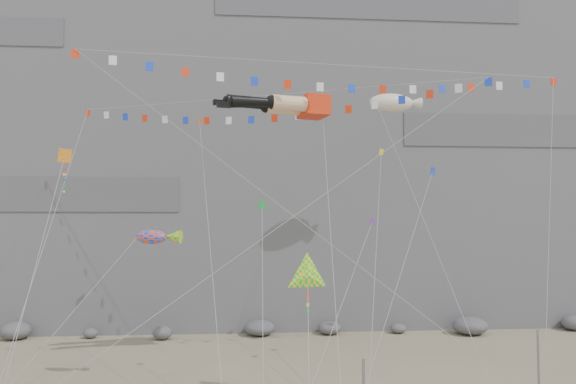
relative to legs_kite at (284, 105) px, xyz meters
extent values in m
cube|color=slate|center=(-1.15, 27.27, 7.81)|extent=(80.00, 28.00, 50.00)
cylinder|color=slate|center=(12.77, -7.40, -15.20)|extent=(0.12, 0.12, 3.98)
cube|color=red|center=(1.99, 0.48, 0.01)|extent=(2.09, 2.54, 1.32)
cylinder|color=#E5B68F|center=(0.27, -0.60, 0.01)|extent=(2.39, 1.46, 0.97)
sphere|color=black|center=(-0.82, -0.86, 0.01)|extent=(0.89, 0.89, 0.89)
cone|color=black|center=(-2.10, -1.16, -0.06)|extent=(2.78, 1.40, 0.91)
cube|color=black|center=(-3.82, -1.57, -0.36)|extent=(0.93, 0.57, 0.32)
cylinder|color=#E5B68F|center=(-0.03, 0.68, 0.01)|extent=(2.39, 1.46, 0.97)
sphere|color=black|center=(-1.12, 0.42, 0.01)|extent=(0.89, 0.89, 0.89)
cone|color=black|center=(-2.40, 0.12, 0.14)|extent=(2.79, 1.40, 0.97)
cube|color=black|center=(-4.13, -0.28, 0.04)|extent=(0.93, 0.57, 0.32)
cylinder|color=gray|center=(1.83, -5.87, -8.56)|extent=(0.03, 0.03, 21.34)
cylinder|color=gray|center=(-7.68, -3.01, -7.86)|extent=(0.03, 0.03, 26.16)
cylinder|color=gray|center=(8.07, -4.41, -7.38)|extent=(0.03, 0.03, 22.68)
cylinder|color=gray|center=(-13.55, -5.49, -10.40)|extent=(0.03, 0.03, 15.20)
cylinder|color=gray|center=(-11.54, -5.30, -12.78)|extent=(0.03, 0.03, 12.34)
cylinder|color=gray|center=(0.44, -9.51, -13.78)|extent=(0.03, 0.03, 9.80)
cylinder|color=gray|center=(9.89, -0.02, -7.67)|extent=(0.03, 0.03, 23.59)
cylinder|color=gray|center=(-4.52, -3.43, -8.72)|extent=(0.03, 0.03, 23.84)
cylinder|color=gray|center=(2.71, -5.14, -12.35)|extent=(0.03, 0.03, 14.05)
cylinder|color=gray|center=(-1.62, -7.39, -11.86)|extent=(0.03, 0.03, 13.74)
cylinder|color=gray|center=(5.14, -3.42, -9.78)|extent=(0.03, 0.03, 21.91)
cylinder|color=gray|center=(5.98, -5.33, -10.73)|extent=(0.03, 0.03, 17.09)
camera|label=1|loc=(-2.67, -35.90, -7.58)|focal=35.00mm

